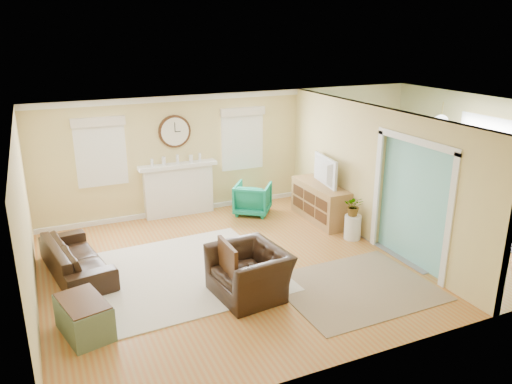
% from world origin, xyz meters
% --- Properties ---
extents(floor, '(9.00, 9.00, 0.00)m').
position_xyz_m(floor, '(0.00, 0.00, 0.00)').
color(floor, '#AF6027').
rests_on(floor, ground).
extents(wall_back, '(9.00, 0.02, 2.60)m').
position_xyz_m(wall_back, '(0.00, 3.00, 1.30)').
color(wall_back, '#DFCB7D').
rests_on(wall_back, ground).
extents(wall_front, '(9.00, 0.02, 2.60)m').
position_xyz_m(wall_front, '(0.00, -3.00, 1.30)').
color(wall_front, '#DFCB7D').
rests_on(wall_front, ground).
extents(wall_left, '(0.02, 6.00, 2.60)m').
position_xyz_m(wall_left, '(-4.50, 0.00, 1.30)').
color(wall_left, '#DFCB7D').
rests_on(wall_left, ground).
extents(wall_right, '(0.02, 6.00, 2.60)m').
position_xyz_m(wall_right, '(4.50, 0.00, 1.30)').
color(wall_right, '#DFCB7D').
rests_on(wall_right, ground).
extents(ceiling, '(9.00, 6.00, 0.02)m').
position_xyz_m(ceiling, '(0.00, 0.00, 2.60)').
color(ceiling, white).
rests_on(ceiling, wall_back).
extents(partition, '(0.17, 6.00, 2.60)m').
position_xyz_m(partition, '(1.51, 0.28, 1.36)').
color(partition, '#DFCB7D').
rests_on(partition, ground).
extents(fireplace, '(1.70, 0.30, 1.17)m').
position_xyz_m(fireplace, '(-1.50, 2.88, 0.60)').
color(fireplace, white).
rests_on(fireplace, ground).
extents(wall_clock, '(0.70, 0.07, 0.70)m').
position_xyz_m(wall_clock, '(-1.50, 2.97, 1.85)').
color(wall_clock, '#4E2A13').
rests_on(wall_clock, wall_back).
extents(window_left, '(1.05, 0.13, 1.42)m').
position_xyz_m(window_left, '(-3.05, 2.95, 1.66)').
color(window_left, white).
rests_on(window_left, wall_back).
extents(window_right, '(1.05, 0.13, 1.42)m').
position_xyz_m(window_right, '(0.05, 2.95, 1.66)').
color(window_right, white).
rests_on(window_right, wall_back).
extents(french_doors, '(0.06, 1.70, 2.20)m').
position_xyz_m(french_doors, '(4.45, 0.00, 1.10)').
color(french_doors, white).
rests_on(french_doors, ground).
extents(pendant, '(0.30, 0.30, 0.55)m').
position_xyz_m(pendant, '(3.00, 0.00, 2.20)').
color(pendant, gold).
rests_on(pendant, ceiling).
extents(rug_cream, '(3.45, 3.03, 0.02)m').
position_xyz_m(rug_cream, '(-2.37, 0.12, 0.01)').
color(rug_cream, beige).
rests_on(rug_cream, floor).
extents(rug_jute, '(2.39, 1.97, 0.01)m').
position_xyz_m(rug_jute, '(0.15, -1.50, 0.01)').
color(rug_jute, '#978061').
rests_on(rug_jute, floor).
extents(rug_grey, '(2.57, 3.21, 0.01)m').
position_xyz_m(rug_grey, '(2.71, 0.02, 0.01)').
color(rug_grey, gray).
rests_on(rug_grey, floor).
extents(sofa, '(1.11, 2.09, 0.58)m').
position_xyz_m(sofa, '(-3.85, 0.83, 0.29)').
color(sofa, black).
rests_on(sofa, floor).
extents(eames_chair, '(1.13, 1.26, 0.75)m').
position_xyz_m(eames_chair, '(-1.48, -0.97, 0.37)').
color(eames_chair, black).
rests_on(eames_chair, floor).
extents(green_chair, '(1.05, 1.05, 0.69)m').
position_xyz_m(green_chair, '(0.00, 2.27, 0.35)').
color(green_chair, '#167753').
rests_on(green_chair, floor).
extents(trunk, '(0.73, 0.98, 0.51)m').
position_xyz_m(trunk, '(-3.93, -1.02, 0.25)').
color(trunk, slate).
rests_on(trunk, floor).
extents(credenza, '(0.55, 1.61, 0.80)m').
position_xyz_m(credenza, '(1.16, 1.32, 0.40)').
color(credenza, '#A47B4D').
rests_on(credenza, floor).
extents(tv, '(0.27, 1.06, 0.60)m').
position_xyz_m(tv, '(1.14, 1.32, 1.10)').
color(tv, black).
rests_on(tv, credenza).
extents(garden_stool, '(0.33, 0.33, 0.48)m').
position_xyz_m(garden_stool, '(1.22, 0.18, 0.24)').
color(garden_stool, white).
rests_on(garden_stool, floor).
extents(potted_plant, '(0.48, 0.47, 0.41)m').
position_xyz_m(potted_plant, '(1.22, 0.18, 0.68)').
color(potted_plant, '#337F33').
rests_on(potted_plant, garden_stool).
extents(dining_table, '(1.30, 2.00, 0.66)m').
position_xyz_m(dining_table, '(2.71, 0.02, 0.33)').
color(dining_table, '#4E2A13').
rests_on(dining_table, floor).
extents(dining_chair_n, '(0.45, 0.45, 0.94)m').
position_xyz_m(dining_chair_n, '(2.63, 1.03, 0.55)').
color(dining_chair_n, gray).
rests_on(dining_chair_n, floor).
extents(dining_chair_s, '(0.53, 0.53, 1.00)m').
position_xyz_m(dining_chair_s, '(2.65, -1.03, 0.59)').
color(dining_chair_s, gray).
rests_on(dining_chair_s, floor).
extents(dining_chair_w, '(0.51, 0.51, 1.03)m').
position_xyz_m(dining_chair_w, '(2.14, 0.08, 0.61)').
color(dining_chair_w, white).
rests_on(dining_chair_w, floor).
extents(dining_chair_e, '(0.45, 0.45, 1.02)m').
position_xyz_m(dining_chair_e, '(3.35, -0.05, 0.60)').
color(dining_chair_e, gray).
rests_on(dining_chair_e, floor).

